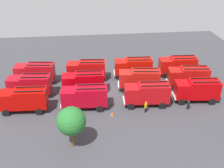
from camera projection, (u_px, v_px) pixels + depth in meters
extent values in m
plane|color=#38383D|center=(112.00, 91.00, 48.32)|extent=(64.25, 64.25, 0.00)
cube|color=#BB0D09|center=(165.00, 66.00, 52.82)|extent=(2.31, 2.59, 2.60)
cube|color=#8C9EAD|center=(160.00, 64.00, 52.61)|extent=(0.17, 2.13, 1.46)
cube|color=#BB0D09|center=(183.00, 64.00, 52.95)|extent=(4.90, 2.71, 2.90)
cube|color=black|center=(185.00, 58.00, 51.61)|extent=(4.32, 0.31, 0.12)
cube|color=black|center=(183.00, 55.00, 52.82)|extent=(4.32, 0.31, 0.12)
cube|color=silver|center=(159.00, 71.00, 53.28)|extent=(0.30, 2.38, 0.28)
cylinder|color=black|center=(165.00, 76.00, 52.47)|extent=(1.11, 0.40, 1.10)
cylinder|color=black|center=(162.00, 70.00, 54.59)|extent=(1.11, 0.40, 1.10)
cylinder|color=black|center=(190.00, 75.00, 52.76)|extent=(1.11, 0.40, 1.10)
cylinder|color=black|center=(186.00, 70.00, 54.88)|extent=(1.11, 0.40, 1.10)
cube|color=#BB0F08|center=(121.00, 67.00, 52.18)|extent=(2.35, 2.63, 2.60)
cube|color=#8C9EAD|center=(115.00, 66.00, 51.99)|extent=(0.21, 2.13, 1.46)
cube|color=#BB0F08|center=(139.00, 66.00, 52.26)|extent=(4.95, 2.79, 2.90)
cube|color=black|center=(140.00, 60.00, 50.91)|extent=(4.32, 0.39, 0.12)
cube|color=black|center=(139.00, 57.00, 52.13)|extent=(4.32, 0.39, 0.12)
cube|color=silver|center=(114.00, 73.00, 52.67)|extent=(0.35, 2.38, 0.28)
cylinder|color=black|center=(120.00, 77.00, 51.84)|extent=(1.12, 0.42, 1.10)
cylinder|color=black|center=(119.00, 72.00, 53.95)|extent=(1.12, 0.42, 1.10)
cylinder|color=black|center=(146.00, 77.00, 52.05)|extent=(1.12, 0.42, 1.10)
cylinder|color=black|center=(144.00, 71.00, 54.16)|extent=(1.12, 0.42, 1.10)
cube|color=#AD0C0C|center=(73.00, 70.00, 51.17)|extent=(2.40, 2.68, 2.60)
cube|color=#8C9EAD|center=(68.00, 68.00, 51.00)|extent=(0.26, 2.12, 1.46)
cube|color=#AD0C0C|center=(92.00, 69.00, 51.18)|extent=(4.99, 2.90, 2.90)
cube|color=black|center=(92.00, 63.00, 49.84)|extent=(4.31, 0.48, 0.12)
cube|color=black|center=(92.00, 60.00, 51.05)|extent=(4.31, 0.48, 0.12)
cube|color=silver|center=(67.00, 75.00, 51.68)|extent=(0.40, 2.38, 0.28)
cylinder|color=black|center=(72.00, 80.00, 50.83)|extent=(1.13, 0.44, 1.10)
cylinder|color=black|center=(73.00, 74.00, 52.95)|extent=(1.13, 0.44, 1.10)
cylinder|color=black|center=(99.00, 80.00, 50.94)|extent=(1.13, 0.44, 1.10)
cylinder|color=black|center=(99.00, 74.00, 53.06)|extent=(1.13, 0.44, 1.10)
cube|color=#A90E16|center=(22.00, 72.00, 50.23)|extent=(2.47, 2.74, 2.60)
cube|color=#8C9EAD|center=(16.00, 71.00, 50.09)|extent=(0.33, 2.12, 1.46)
cube|color=#A90E16|center=(41.00, 72.00, 50.14)|extent=(5.06, 3.04, 2.90)
cube|color=black|center=(39.00, 65.00, 48.80)|extent=(4.30, 0.62, 0.12)
cube|color=black|center=(41.00, 62.00, 50.01)|extent=(4.30, 0.62, 0.12)
cube|color=silver|center=(16.00, 78.00, 50.77)|extent=(0.47, 2.38, 0.28)
cylinder|color=black|center=(20.00, 83.00, 49.90)|extent=(1.13, 0.47, 1.10)
cylinder|color=black|center=(24.00, 77.00, 52.02)|extent=(1.13, 0.47, 1.10)
cylinder|color=black|center=(47.00, 83.00, 49.87)|extent=(1.13, 0.47, 1.10)
cylinder|color=black|center=(50.00, 77.00, 51.99)|extent=(1.13, 0.47, 1.10)
cube|color=#B00F0C|center=(175.00, 76.00, 48.76)|extent=(2.45, 2.71, 2.60)
cube|color=#8C9EAD|center=(169.00, 75.00, 48.61)|extent=(0.30, 2.12, 1.46)
cube|color=#B00F0C|center=(194.00, 75.00, 48.71)|extent=(5.03, 2.98, 2.90)
cube|color=black|center=(197.00, 69.00, 47.37)|extent=(4.31, 0.57, 0.12)
cube|color=black|center=(195.00, 66.00, 48.59)|extent=(4.31, 0.57, 0.12)
cube|color=silver|center=(167.00, 82.00, 49.30)|extent=(0.44, 2.38, 0.28)
cylinder|color=black|center=(174.00, 87.00, 48.43)|extent=(1.13, 0.46, 1.10)
cylinder|color=black|center=(171.00, 81.00, 50.55)|extent=(1.13, 0.46, 1.10)
cylinder|color=black|center=(202.00, 87.00, 48.46)|extent=(1.13, 0.46, 1.10)
cylinder|color=black|center=(198.00, 81.00, 50.58)|extent=(1.13, 0.46, 1.10)
cube|color=red|center=(125.00, 79.00, 47.90)|extent=(2.47, 2.73, 2.60)
cube|color=#8C9EAD|center=(119.00, 77.00, 47.76)|extent=(0.32, 2.12, 1.46)
cube|color=red|center=(146.00, 78.00, 47.82)|extent=(5.05, 3.03, 2.90)
cube|color=black|center=(147.00, 72.00, 46.48)|extent=(4.31, 0.61, 0.12)
cube|color=black|center=(146.00, 68.00, 47.69)|extent=(4.31, 0.61, 0.12)
cube|color=silver|center=(118.00, 85.00, 48.44)|extent=(0.47, 2.38, 0.28)
cylinder|color=black|center=(124.00, 90.00, 47.57)|extent=(1.13, 0.47, 1.10)
cylinder|color=black|center=(124.00, 83.00, 49.69)|extent=(1.13, 0.47, 1.10)
cylinder|color=black|center=(153.00, 90.00, 47.55)|extent=(1.13, 0.47, 1.10)
cylinder|color=black|center=(151.00, 83.00, 49.67)|extent=(1.13, 0.47, 1.10)
cube|color=#B3030D|center=(69.00, 82.00, 46.68)|extent=(2.28, 2.57, 2.60)
cube|color=#8C9EAD|center=(63.00, 81.00, 46.46)|extent=(0.15, 2.13, 1.46)
cube|color=#B3030D|center=(90.00, 81.00, 46.84)|extent=(4.88, 2.66, 2.90)
cube|color=black|center=(89.00, 74.00, 45.50)|extent=(4.32, 0.26, 0.12)
cube|color=black|center=(89.00, 71.00, 46.71)|extent=(4.32, 0.26, 0.12)
cube|color=silver|center=(62.00, 89.00, 47.13)|extent=(0.28, 2.38, 0.28)
cylinder|color=black|center=(68.00, 94.00, 46.33)|extent=(1.11, 0.39, 1.10)
cylinder|color=black|center=(69.00, 87.00, 48.45)|extent=(1.11, 0.39, 1.10)
cylinder|color=black|center=(97.00, 93.00, 46.67)|extent=(1.11, 0.39, 1.10)
cylinder|color=black|center=(97.00, 86.00, 48.78)|extent=(1.11, 0.39, 1.10)
cube|color=#A90A16|center=(15.00, 85.00, 45.91)|extent=(2.42, 2.69, 2.60)
cube|color=#8C9EAD|center=(8.00, 83.00, 45.74)|extent=(0.27, 2.12, 1.46)
cube|color=#A90A16|center=(36.00, 84.00, 45.90)|extent=(5.01, 2.93, 2.90)
cube|color=black|center=(34.00, 77.00, 44.55)|extent=(4.31, 0.51, 0.12)
cube|color=black|center=(36.00, 74.00, 45.77)|extent=(4.31, 0.51, 0.12)
cube|color=silver|center=(9.00, 91.00, 46.43)|extent=(0.42, 2.38, 0.28)
cylinder|color=black|center=(13.00, 97.00, 45.57)|extent=(1.13, 0.45, 1.10)
cylinder|color=black|center=(17.00, 89.00, 47.69)|extent=(1.13, 0.45, 1.10)
cylinder|color=black|center=(43.00, 96.00, 45.65)|extent=(1.13, 0.45, 1.10)
cylinder|color=black|center=(46.00, 89.00, 47.77)|extent=(1.13, 0.45, 1.10)
cube|color=#B50407|center=(182.00, 90.00, 44.40)|extent=(2.41, 2.69, 2.60)
cube|color=#8C9EAD|center=(176.00, 88.00, 44.24)|extent=(0.27, 2.12, 1.46)
cube|color=#B50407|center=(204.00, 89.00, 44.40)|extent=(5.00, 2.92, 2.90)
cube|color=black|center=(207.00, 82.00, 43.05)|extent=(4.31, 0.51, 0.12)
cube|color=black|center=(204.00, 78.00, 44.27)|extent=(4.31, 0.51, 0.12)
cube|color=silver|center=(174.00, 96.00, 44.92)|extent=(0.41, 2.38, 0.28)
cylinder|color=black|center=(181.00, 102.00, 44.07)|extent=(1.13, 0.45, 1.10)
cylinder|color=black|center=(178.00, 94.00, 46.19)|extent=(1.13, 0.45, 1.10)
cylinder|color=black|center=(212.00, 102.00, 44.15)|extent=(1.13, 0.45, 1.10)
cylinder|color=black|center=(207.00, 94.00, 46.27)|extent=(1.13, 0.45, 1.10)
cube|color=#A90B0F|center=(132.00, 94.00, 43.23)|extent=(2.35, 2.63, 2.60)
cube|color=#8C9EAD|center=(125.00, 92.00, 43.04)|extent=(0.21, 2.13, 1.46)
cube|color=#A90B0F|center=(154.00, 93.00, 43.31)|extent=(4.94, 2.79, 2.90)
cube|color=black|center=(155.00, 86.00, 41.97)|extent=(4.32, 0.38, 0.12)
cube|color=black|center=(154.00, 82.00, 43.18)|extent=(4.32, 0.38, 0.12)
cube|color=silver|center=(124.00, 100.00, 43.71)|extent=(0.34, 2.38, 0.28)
cylinder|color=black|center=(131.00, 106.00, 42.89)|extent=(1.12, 0.42, 1.10)
cylinder|color=black|center=(129.00, 99.00, 45.00)|extent=(1.12, 0.42, 1.10)
cylinder|color=black|center=(162.00, 106.00, 43.10)|extent=(1.12, 0.42, 1.10)
cylinder|color=black|center=(159.00, 98.00, 45.22)|extent=(1.12, 0.42, 1.10)
cube|color=#AB0615|center=(69.00, 97.00, 42.37)|extent=(2.32, 2.60, 2.60)
cube|color=#8C9EAD|center=(62.00, 96.00, 42.16)|extent=(0.18, 2.13, 1.46)
cube|color=#AB0615|center=(91.00, 96.00, 42.49)|extent=(4.91, 2.73, 2.90)
cube|color=black|center=(91.00, 89.00, 41.15)|extent=(4.32, 0.33, 0.12)
cube|color=black|center=(91.00, 84.00, 42.36)|extent=(4.32, 0.33, 0.12)
cube|color=silver|center=(61.00, 104.00, 42.84)|extent=(0.31, 2.38, 0.28)
cylinder|color=black|center=(67.00, 110.00, 42.02)|extent=(1.12, 0.40, 1.10)
cylinder|color=black|center=(69.00, 102.00, 44.14)|extent=(1.12, 0.40, 1.10)
cylinder|color=black|center=(100.00, 109.00, 42.29)|extent=(1.12, 0.40, 1.10)
cylinder|color=black|center=(99.00, 101.00, 44.41)|extent=(1.12, 0.40, 1.10)
cube|color=#B00703|center=(8.00, 100.00, 41.67)|extent=(2.31, 2.60, 2.60)
cube|color=#8C9EAD|center=(0.00, 98.00, 41.47)|extent=(0.18, 2.13, 1.46)
cube|color=#B00703|center=(31.00, 98.00, 41.80)|extent=(4.91, 2.72, 2.90)
cube|color=black|center=(28.00, 91.00, 40.46)|extent=(4.32, 0.32, 0.12)
cube|color=black|center=(30.00, 87.00, 41.67)|extent=(4.32, 0.32, 0.12)
cube|color=silver|center=(1.00, 106.00, 42.14)|extent=(0.31, 2.38, 0.28)
cylinder|color=black|center=(6.00, 113.00, 41.33)|extent=(1.12, 0.40, 1.10)
cylinder|color=black|center=(10.00, 104.00, 43.45)|extent=(1.12, 0.40, 1.10)
cylinder|color=black|center=(39.00, 112.00, 41.60)|extent=(1.12, 0.40, 1.10)
cylinder|color=black|center=(42.00, 103.00, 43.72)|extent=(1.12, 0.40, 1.10)
cylinder|color=black|center=(181.00, 93.00, 47.10)|extent=(0.16, 0.16, 0.74)
cylinder|color=black|center=(183.00, 93.00, 47.01)|extent=(0.16, 0.16, 0.74)
cube|color=orange|center=(182.00, 89.00, 46.73)|extent=(0.48, 0.43, 0.64)
sphere|color=brown|center=(183.00, 87.00, 46.53)|extent=(0.21, 0.21, 0.21)
cylinder|color=orange|center=(183.00, 87.00, 46.49)|extent=(0.26, 0.26, 0.06)
cylinder|color=black|center=(198.00, 70.00, 55.15)|extent=(0.16, 0.16, 0.79)
cylinder|color=black|center=(199.00, 70.00, 55.07)|extent=(0.16, 0.16, 0.79)
cube|color=#B7140F|center=(199.00, 67.00, 54.77)|extent=(0.48, 0.43, 0.69)
sphere|color=beige|center=(199.00, 64.00, 54.55)|extent=(0.22, 0.22, 0.22)
cylinder|color=#B7140F|center=(199.00, 64.00, 54.51)|extent=(0.28, 0.28, 0.07)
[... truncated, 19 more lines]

